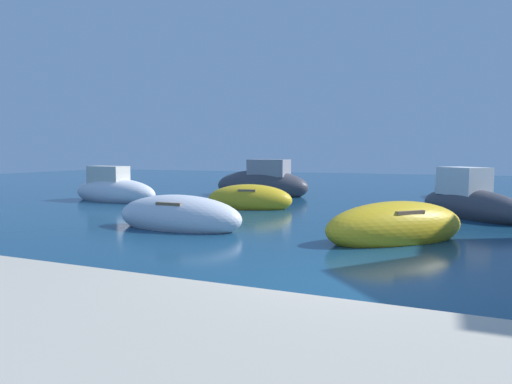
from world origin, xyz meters
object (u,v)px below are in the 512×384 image
at_px(moored_boat_0, 469,202).
at_px(moored_boat_3, 179,217).
at_px(moored_boat_5, 460,191).
at_px(moored_boat_7, 250,200).
at_px(moored_boat_2, 114,191).
at_px(moored_boat_4, 396,227).
at_px(moored_boat_1, 262,184).

height_order(moored_boat_0, moored_boat_3, moored_boat_0).
bearing_deg(moored_boat_0, moored_boat_3, -92.87).
xyz_separation_m(moored_boat_5, moored_boat_7, (-7.50, -6.94, -0.03)).
xyz_separation_m(moored_boat_2, moored_boat_4, (12.23, -4.57, -0.11)).
height_order(moored_boat_5, moored_boat_7, moored_boat_5).
height_order(moored_boat_0, moored_boat_2, moored_boat_0).
bearing_deg(moored_boat_4, moored_boat_7, 98.95).
bearing_deg(moored_boat_3, moored_boat_2, -37.21).
distance_m(moored_boat_0, moored_boat_7, 7.59).
distance_m(moored_boat_1, moored_boat_7, 5.18).
bearing_deg(moored_boat_7, moored_boat_0, 174.13).
bearing_deg(moored_boat_1, moored_boat_0, 155.50).
bearing_deg(moored_boat_3, moored_boat_7, -89.33).
xyz_separation_m(moored_boat_1, moored_boat_3, (1.48, -9.91, -0.22)).
height_order(moored_boat_2, moored_boat_7, moored_boat_2).
height_order(moored_boat_3, moored_boat_7, moored_boat_3).
bearing_deg(moored_boat_4, moored_boat_2, 116.47).
relative_size(moored_boat_0, moored_boat_3, 1.08).
relative_size(moored_boat_1, moored_boat_4, 1.32).
height_order(moored_boat_1, moored_boat_3, moored_boat_1).
relative_size(moored_boat_3, moored_boat_4, 1.04).
xyz_separation_m(moored_boat_1, moored_boat_5, (8.96, 1.98, -0.20)).
bearing_deg(moored_boat_3, moored_boat_0, -142.56).
distance_m(moored_boat_0, moored_boat_3, 9.43).
distance_m(moored_boat_2, moored_boat_3, 8.27).
bearing_deg(moored_boat_7, moored_boat_1, -85.03).
distance_m(moored_boat_2, moored_boat_4, 13.06).
bearing_deg(moored_boat_2, moored_boat_4, -13.36).
relative_size(moored_boat_2, moored_boat_7, 1.37).
xyz_separation_m(moored_boat_0, moored_boat_1, (-9.01, 4.23, 0.09)).
height_order(moored_boat_0, moored_boat_5, moored_boat_0).
bearing_deg(moored_boat_4, moored_boat_0, 27.41).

